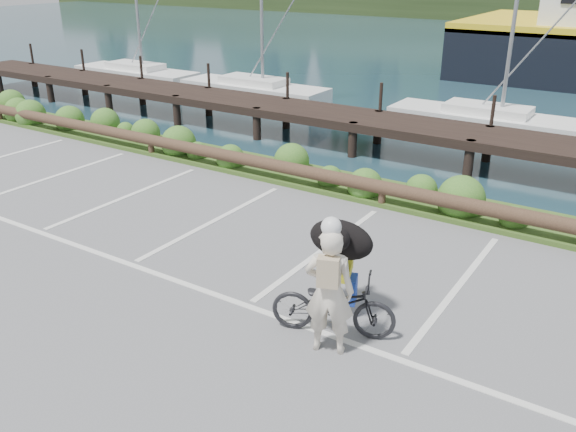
% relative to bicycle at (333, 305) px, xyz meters
% --- Properties ---
extents(ground, '(72.00, 72.00, 0.00)m').
position_rel_bicycle_xyz_m(ground, '(-1.49, 0.31, -0.47)').
color(ground, '#5E5E61').
extents(vegetation_strip, '(34.00, 1.60, 0.10)m').
position_rel_bicycle_xyz_m(vegetation_strip, '(-1.49, 5.61, -0.42)').
color(vegetation_strip, '#3D5B21').
rests_on(vegetation_strip, ground).
extents(log_rail, '(32.00, 0.30, 0.60)m').
position_rel_bicycle_xyz_m(log_rail, '(-1.49, 4.91, -0.47)').
color(log_rail, '#443021').
rests_on(log_rail, ground).
extents(bicycle, '(1.91, 1.21, 0.95)m').
position_rel_bicycle_xyz_m(bicycle, '(0.00, 0.00, 0.00)').
color(bicycle, black).
rests_on(bicycle, ground).
extents(cyclist, '(0.79, 0.65, 1.86)m').
position_rel_bicycle_xyz_m(cyclist, '(0.14, -0.40, 0.46)').
color(cyclist, beige).
rests_on(cyclist, ground).
extents(dog, '(0.82, 1.13, 0.59)m').
position_rel_bicycle_xyz_m(dog, '(-0.20, 0.54, 0.77)').
color(dog, black).
rests_on(dog, bicycle).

